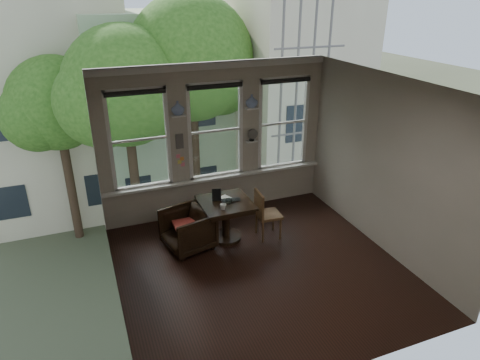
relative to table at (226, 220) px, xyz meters
name	(u,v)px	position (x,y,z in m)	size (l,w,h in m)	color
ground	(260,268)	(0.21, -1.08, -0.38)	(4.50, 4.50, 0.00)	black
ceiling	(265,86)	(0.21, -1.08, 2.62)	(4.50, 4.50, 0.00)	silver
wall_back	(215,140)	(0.21, 1.17, 1.12)	(4.50, 4.50, 0.00)	#BCB0A0
wall_front	(349,269)	(0.21, -3.33, 1.12)	(4.50, 4.50, 0.00)	#BCB0A0
wall_left	(108,211)	(-2.04, -1.08, 1.12)	(4.50, 4.50, 0.00)	#BCB0A0
wall_right	(385,165)	(2.46, -1.08, 1.12)	(4.50, 4.50, 0.00)	#BCB0A0
window_left	(139,139)	(-1.24, 1.17, 1.32)	(1.10, 0.12, 1.90)	white
window_center	(215,131)	(0.21, 1.17, 1.32)	(1.10, 0.12, 1.90)	white
window_right	(282,123)	(1.66, 1.17, 1.32)	(1.10, 0.12, 1.90)	white
shelf_left	(178,115)	(-0.51, 1.07, 1.73)	(0.26, 0.16, 0.03)	white
shelf_right	(252,108)	(0.94, 1.07, 1.73)	(0.26, 0.16, 0.03)	white
intercom	(179,141)	(-0.51, 1.10, 1.23)	(0.14, 0.06, 0.28)	#59544F
sticky_notes	(180,158)	(-0.51, 1.10, 0.88)	(0.16, 0.01, 0.24)	pink
desk_fan	(252,137)	(0.94, 1.05, 1.16)	(0.20, 0.20, 0.24)	#59544F
vase_left	(178,108)	(-0.51, 1.07, 1.86)	(0.24, 0.24, 0.25)	white
vase_right	(252,101)	(0.94, 1.07, 1.86)	(0.24, 0.24, 0.25)	white
table	(226,220)	(0.00, 0.00, 0.00)	(0.90, 0.90, 0.75)	black
armchair_left	(188,230)	(-0.72, -0.05, -0.01)	(0.77, 0.80, 0.72)	black
cushion_red	(188,225)	(-0.72, -0.05, 0.08)	(0.45, 0.45, 0.06)	maroon
side_chair_right	(269,214)	(0.75, -0.22, 0.09)	(0.42, 0.42, 0.92)	#482819
laptop	(231,202)	(0.09, -0.05, 0.39)	(0.34, 0.22, 0.03)	black
mug	(223,207)	(-0.13, -0.25, 0.42)	(0.11, 0.11, 0.10)	white
drinking_glass	(229,202)	(0.02, -0.10, 0.42)	(0.12, 0.12, 0.10)	white
tablet	(217,195)	(-0.13, 0.11, 0.48)	(0.16, 0.02, 0.22)	black
papers	(226,199)	(0.05, 0.10, 0.38)	(0.22, 0.30, 0.00)	silver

